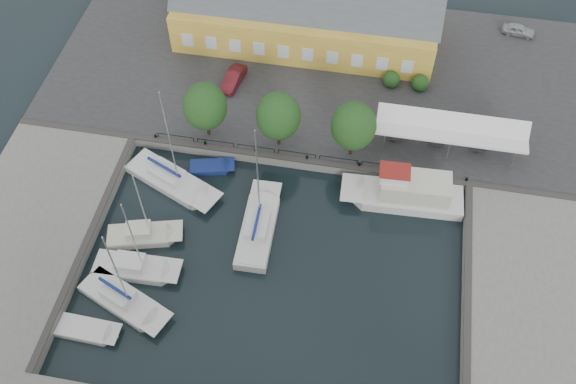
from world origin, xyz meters
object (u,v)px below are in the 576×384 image
object	(u,v)px
car_red	(233,79)
west_boat_d	(124,301)
west_boat_b	(143,236)
launch_nw	(211,168)
tent_canopy	(451,128)
launch_sw	(88,331)
warehouse	(301,10)
trawler	(407,194)
west_boat_c	(135,269)
center_sailboat	(258,228)
west_boat_a	(172,181)
car_silver	(519,30)

from	to	relation	value
car_red	west_boat_d	xyz separation A→B (m)	(-3.28, -26.01, -1.43)
west_boat_b	launch_nw	size ratio (longest dim) A/B	2.05
tent_canopy	car_red	size ratio (longest dim) A/B	3.30
tent_canopy	launch_sw	distance (m)	36.75
car_red	west_boat_d	size ratio (longest dim) A/B	0.38
warehouse	launch_nw	bearing A→B (deg)	-105.21
tent_canopy	west_boat_d	world-z (taller)	west_boat_d
trawler	west_boat_c	xyz separation A→B (m)	(-22.26, -11.56, -0.76)
car_red	west_boat_d	world-z (taller)	west_boat_d
west_boat_c	center_sailboat	bearing A→B (deg)	31.70
car_red	west_boat_c	bearing A→B (deg)	-88.34
warehouse	center_sailboat	size ratio (longest dim) A/B	2.23
car_red	launch_nw	xyz separation A→B (m)	(0.26, -10.81, -1.61)
warehouse	launch_nw	xyz separation A→B (m)	(-5.38, -19.77, -4.34)
warehouse	west_boat_c	bearing A→B (deg)	-105.69
tent_canopy	west_boat_b	distance (m)	29.97
tent_canopy	west_boat_a	bearing A→B (deg)	-161.79
tent_canopy	trawler	size ratio (longest dim) A/B	1.22
west_boat_d	tent_canopy	bearing A→B (deg)	39.61
center_sailboat	west_boat_b	bearing A→B (deg)	-165.44
car_red	center_sailboat	bearing A→B (deg)	-60.06
west_boat_c	launch_sw	world-z (taller)	west_boat_c
tent_canopy	center_sailboat	size ratio (longest dim) A/B	1.09
car_red	warehouse	bearing A→B (deg)	67.70
car_silver	west_boat_a	distance (m)	42.12
center_sailboat	west_boat_b	size ratio (longest dim) A/B	1.36
warehouse	center_sailboat	xyz separation A→B (m)	(0.57, -25.96, -4.06)
west_boat_a	west_boat_d	xyz separation A→B (m)	(-0.30, -12.82, 0.00)
car_red	launch_sw	size ratio (longest dim) A/B	0.80
west_boat_b	launch_sw	size ratio (longest dim) A/B	1.78
car_red	launch_sw	bearing A→B (deg)	-90.48
west_boat_b	west_boat_d	bearing A→B (deg)	-86.44
launch_sw	launch_nw	size ratio (longest dim) A/B	1.15
west_boat_b	west_boat_c	bearing A→B (deg)	-83.55
west_boat_d	car_silver	bearing A→B (deg)	50.21
car_silver	west_boat_b	size ratio (longest dim) A/B	0.38
west_boat_b	tent_canopy	bearing A→B (deg)	29.52
west_boat_b	launch_nw	bearing A→B (deg)	65.78
tent_canopy	center_sailboat	xyz separation A→B (m)	(-16.03, -12.10, -3.32)
car_silver	trawler	world-z (taller)	trawler
car_silver	west_boat_a	bearing A→B (deg)	136.86
launch_nw	trawler	bearing A→B (deg)	-1.56
warehouse	west_boat_a	distance (m)	24.13
warehouse	launch_sw	distance (m)	39.72
west_boat_c	launch_nw	world-z (taller)	west_boat_c
car_red	trawler	xyz separation A→B (m)	(18.95, -11.32, -0.68)
car_silver	west_boat_a	xyz separation A→B (m)	(-32.59, -26.66, -1.34)
warehouse	trawler	size ratio (longest dim) A/B	2.49
tent_canopy	west_boat_c	distance (m)	31.42
car_red	west_boat_c	world-z (taller)	west_boat_c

